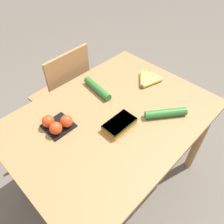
{
  "coord_description": "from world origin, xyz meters",
  "views": [
    {
      "loc": [
        -0.65,
        -0.64,
        1.72
      ],
      "look_at": [
        0.0,
        0.0,
        0.8
      ],
      "focal_mm": 35.0,
      "sensor_mm": 36.0,
      "label": 1
    }
  ],
  "objects_px": {
    "cucumber_far": "(166,113)",
    "cucumber_near": "(97,88)",
    "tomato_pack": "(57,124)",
    "carrot_bag": "(120,124)",
    "banana_bunch": "(147,80)",
    "chair": "(65,96)"
  },
  "relations": [
    {
      "from": "tomato_pack",
      "to": "chair",
      "type": "bearing_deg",
      "value": 53.6
    },
    {
      "from": "chair",
      "to": "tomato_pack",
      "type": "height_order",
      "value": "chair"
    },
    {
      "from": "banana_bunch",
      "to": "cucumber_far",
      "type": "relative_size",
      "value": 0.78
    },
    {
      "from": "banana_bunch",
      "to": "cucumber_near",
      "type": "xyz_separation_m",
      "value": [
        -0.32,
        0.18,
        0.01
      ]
    },
    {
      "from": "chair",
      "to": "cucumber_near",
      "type": "relative_size",
      "value": 3.67
    },
    {
      "from": "banana_bunch",
      "to": "cucumber_near",
      "type": "bearing_deg",
      "value": 150.37
    },
    {
      "from": "cucumber_far",
      "to": "cucumber_near",
      "type": "bearing_deg",
      "value": 105.45
    },
    {
      "from": "chair",
      "to": "cucumber_far",
      "type": "xyz_separation_m",
      "value": [
        0.15,
        -0.88,
        0.31
      ]
    },
    {
      "from": "chair",
      "to": "carrot_bag",
      "type": "xyz_separation_m",
      "value": [
        -0.11,
        -0.74,
        0.31
      ]
    },
    {
      "from": "banana_bunch",
      "to": "cucumber_far",
      "type": "bearing_deg",
      "value": -123.38
    },
    {
      "from": "cucumber_far",
      "to": "tomato_pack",
      "type": "bearing_deg",
      "value": 143.32
    },
    {
      "from": "banana_bunch",
      "to": "cucumber_far",
      "type": "height_order",
      "value": "cucumber_far"
    },
    {
      "from": "chair",
      "to": "cucumber_far",
      "type": "distance_m",
      "value": 0.94
    },
    {
      "from": "carrot_bag",
      "to": "cucumber_far",
      "type": "bearing_deg",
      "value": -28.07
    },
    {
      "from": "carrot_bag",
      "to": "cucumber_far",
      "type": "distance_m",
      "value": 0.29
    },
    {
      "from": "cucumber_near",
      "to": "cucumber_far",
      "type": "xyz_separation_m",
      "value": [
        0.13,
        -0.46,
        0.0
      ]
    },
    {
      "from": "cucumber_near",
      "to": "cucumber_far",
      "type": "height_order",
      "value": "same"
    },
    {
      "from": "banana_bunch",
      "to": "carrot_bag",
      "type": "xyz_separation_m",
      "value": [
        -0.44,
        -0.15,
        0.01
      ]
    },
    {
      "from": "tomato_pack",
      "to": "cucumber_far",
      "type": "bearing_deg",
      "value": -36.68
    },
    {
      "from": "banana_bunch",
      "to": "chair",
      "type": "bearing_deg",
      "value": 119.4
    },
    {
      "from": "carrot_bag",
      "to": "cucumber_near",
      "type": "height_order",
      "value": "cucumber_near"
    },
    {
      "from": "tomato_pack",
      "to": "carrot_bag",
      "type": "height_order",
      "value": "tomato_pack"
    }
  ]
}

